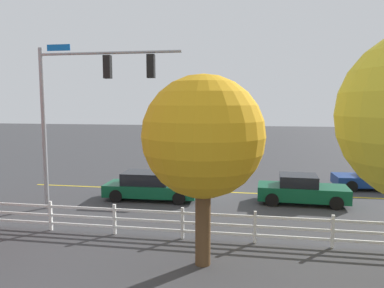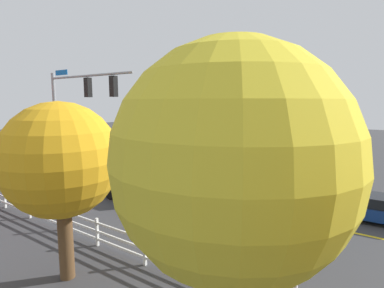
# 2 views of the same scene
# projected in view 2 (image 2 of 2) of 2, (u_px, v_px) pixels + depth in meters

# --- Properties ---
(ground_plane) EXTENTS (120.00, 120.00, 0.00)m
(ground_plane) POSITION_uv_depth(u_px,v_px,m) (192.00, 198.00, 18.36)
(ground_plane) COLOR #38383A
(lane_center_stripe) EXTENTS (28.00, 0.16, 0.01)m
(lane_center_stripe) POSITION_uv_depth(u_px,v_px,m) (254.00, 211.00, 16.10)
(lane_center_stripe) COLOR gold
(lane_center_stripe) RESTS_ON ground_plane
(signal_assembly) EXTENTS (6.57, 0.38, 7.50)m
(signal_assembly) POSITION_uv_depth(u_px,v_px,m) (75.00, 111.00, 16.66)
(signal_assembly) COLOR gray
(signal_assembly) RESTS_ON ground_plane
(car_0) EXTENTS (4.33, 1.95, 1.43)m
(car_0) POSITION_uv_depth(u_px,v_px,m) (265.00, 213.00, 13.96)
(car_0) COLOR #0C4C2D
(car_0) RESTS_ON ground_plane
(car_1) EXTENTS (4.72, 1.97, 1.41)m
(car_1) POSITION_uv_depth(u_px,v_px,m) (139.00, 189.00, 17.84)
(car_1) COLOR #0C4C2D
(car_1) RESTS_ON ground_plane
(white_rail_fence) EXTENTS (26.10, 0.10, 1.15)m
(white_rail_fence) POSITION_uv_depth(u_px,v_px,m) (145.00, 249.00, 10.69)
(white_rail_fence) COLOR white
(white_rail_fence) RESTS_ON ground_plane
(tree_1) EXTENTS (4.75, 4.75, 6.95)m
(tree_1) POSITION_uv_depth(u_px,v_px,m) (233.00, 162.00, 5.92)
(tree_1) COLOR brown
(tree_1) RESTS_ON ground_plane
(tree_3) EXTENTS (3.65, 3.65, 5.76)m
(tree_3) POSITION_uv_depth(u_px,v_px,m) (61.00, 161.00, 9.50)
(tree_3) COLOR brown
(tree_3) RESTS_ON ground_plane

